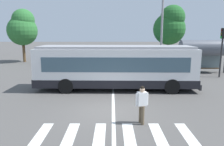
{
  "coord_description": "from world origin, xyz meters",
  "views": [
    {
      "loc": [
        0.17,
        -10.69,
        4.01
      ],
      "look_at": [
        0.17,
        3.59,
        1.3
      ],
      "focal_mm": 34.83,
      "sensor_mm": 36.0,
      "label": 1
    }
  ],
  "objects_px": {
    "pedestrian_crossing_street": "(142,103)",
    "traffic_light_far_corner": "(222,44)",
    "parked_car_red": "(80,57)",
    "parked_car_blue": "(144,58)",
    "parked_car_teal": "(123,58)",
    "parked_car_silver": "(102,58)",
    "background_tree_left": "(23,28)",
    "parked_car_champagne": "(163,58)",
    "background_tree_right": "(170,26)",
    "parked_car_black": "(57,58)",
    "city_transit_bus": "(116,67)",
    "bus_stop_shelter": "(204,48)",
    "twin_arm_street_lamp": "(163,6)"
  },
  "relations": [
    {
      "from": "background_tree_left",
      "to": "background_tree_right",
      "type": "distance_m",
      "value": 19.26
    },
    {
      "from": "parked_car_red",
      "to": "parked_car_teal",
      "type": "xyz_separation_m",
      "value": [
        5.45,
        -0.54,
        0.0
      ]
    },
    {
      "from": "parked_car_teal",
      "to": "twin_arm_street_lamp",
      "type": "height_order",
      "value": "twin_arm_street_lamp"
    },
    {
      "from": "pedestrian_crossing_street",
      "to": "parked_car_silver",
      "type": "xyz_separation_m",
      "value": [
        -2.59,
        18.23,
        -0.2
      ]
    },
    {
      "from": "parked_car_red",
      "to": "background_tree_left",
      "type": "height_order",
      "value": "background_tree_left"
    },
    {
      "from": "parked_car_champagne",
      "to": "background_tree_left",
      "type": "height_order",
      "value": "background_tree_left"
    },
    {
      "from": "pedestrian_crossing_street",
      "to": "traffic_light_far_corner",
      "type": "relative_size",
      "value": 0.4
    },
    {
      "from": "parked_car_silver",
      "to": "twin_arm_street_lamp",
      "type": "bearing_deg",
      "value": -47.0
    },
    {
      "from": "parked_car_champagne",
      "to": "parked_car_silver",
      "type": "bearing_deg",
      "value": -177.08
    },
    {
      "from": "parked_car_champagne",
      "to": "traffic_light_far_corner",
      "type": "relative_size",
      "value": 1.05
    },
    {
      "from": "pedestrian_crossing_street",
      "to": "parked_car_teal",
      "type": "bearing_deg",
      "value": 89.91
    },
    {
      "from": "twin_arm_street_lamp",
      "to": "background_tree_right",
      "type": "distance_m",
      "value": 8.15
    },
    {
      "from": "parked_car_champagne",
      "to": "parked_car_blue",
      "type": "bearing_deg",
      "value": -167.99
    },
    {
      "from": "parked_car_blue",
      "to": "twin_arm_street_lamp",
      "type": "height_order",
      "value": "twin_arm_street_lamp"
    },
    {
      "from": "pedestrian_crossing_street",
      "to": "bus_stop_shelter",
      "type": "relative_size",
      "value": 0.38
    },
    {
      "from": "parked_car_silver",
      "to": "parked_car_blue",
      "type": "xyz_separation_m",
      "value": [
        5.33,
        -0.14,
        0.0
      ]
    },
    {
      "from": "city_transit_bus",
      "to": "parked_car_teal",
      "type": "height_order",
      "value": "city_transit_bus"
    },
    {
      "from": "parked_car_red",
      "to": "parked_car_teal",
      "type": "relative_size",
      "value": 1.01
    },
    {
      "from": "background_tree_left",
      "to": "parked_car_black",
      "type": "bearing_deg",
      "value": -22.0
    },
    {
      "from": "background_tree_right",
      "to": "pedestrian_crossing_street",
      "type": "bearing_deg",
      "value": -107.61
    },
    {
      "from": "parked_car_silver",
      "to": "bus_stop_shelter",
      "type": "bearing_deg",
      "value": -30.32
    },
    {
      "from": "traffic_light_far_corner",
      "to": "background_tree_left",
      "type": "height_order",
      "value": "background_tree_left"
    },
    {
      "from": "parked_car_silver",
      "to": "parked_car_teal",
      "type": "relative_size",
      "value": 1.03
    },
    {
      "from": "parked_car_champagne",
      "to": "twin_arm_street_lamp",
      "type": "relative_size",
      "value": 0.43
    },
    {
      "from": "parked_car_champagne",
      "to": "parked_car_red",
      "type": "bearing_deg",
      "value": 178.82
    },
    {
      "from": "pedestrian_crossing_street",
      "to": "background_tree_left",
      "type": "relative_size",
      "value": 0.25
    },
    {
      "from": "parked_car_red",
      "to": "twin_arm_street_lamp",
      "type": "relative_size",
      "value": 0.44
    },
    {
      "from": "background_tree_right",
      "to": "parked_car_teal",
      "type": "bearing_deg",
      "value": -170.57
    },
    {
      "from": "parked_car_champagne",
      "to": "traffic_light_far_corner",
      "type": "xyz_separation_m",
      "value": [
        3.06,
        -8.58,
        2.16
      ]
    },
    {
      "from": "twin_arm_street_lamp",
      "to": "background_tree_left",
      "type": "distance_m",
      "value": 18.58
    },
    {
      "from": "background_tree_left",
      "to": "twin_arm_street_lamp",
      "type": "bearing_deg",
      "value": -26.8
    },
    {
      "from": "parked_car_red",
      "to": "parked_car_blue",
      "type": "xyz_separation_m",
      "value": [
        8.17,
        -0.76,
        0.0
      ]
    },
    {
      "from": "parked_car_blue",
      "to": "parked_car_champagne",
      "type": "xyz_separation_m",
      "value": [
        2.54,
        0.54,
        0.0
      ]
    },
    {
      "from": "parked_car_teal",
      "to": "background_tree_right",
      "type": "bearing_deg",
      "value": 9.43
    },
    {
      "from": "parked_car_black",
      "to": "pedestrian_crossing_street",
      "type": "bearing_deg",
      "value": -65.68
    },
    {
      "from": "parked_car_red",
      "to": "parked_car_blue",
      "type": "distance_m",
      "value": 8.2
    },
    {
      "from": "parked_car_red",
      "to": "parked_car_champagne",
      "type": "distance_m",
      "value": 10.71
    },
    {
      "from": "parked_car_black",
      "to": "city_transit_bus",
      "type": "bearing_deg",
      "value": -59.65
    },
    {
      "from": "city_transit_bus",
      "to": "background_tree_left",
      "type": "bearing_deg",
      "value": 130.3
    },
    {
      "from": "parked_car_blue",
      "to": "traffic_light_far_corner",
      "type": "height_order",
      "value": "traffic_light_far_corner"
    },
    {
      "from": "parked_car_black",
      "to": "parked_car_blue",
      "type": "relative_size",
      "value": 1.01
    },
    {
      "from": "parked_car_black",
      "to": "background_tree_right",
      "type": "distance_m",
      "value": 14.95
    },
    {
      "from": "pedestrian_crossing_street",
      "to": "parked_car_teal",
      "type": "distance_m",
      "value": 18.32
    },
    {
      "from": "city_transit_bus",
      "to": "parked_car_silver",
      "type": "relative_size",
      "value": 2.39
    },
    {
      "from": "parked_car_silver",
      "to": "background_tree_left",
      "type": "distance_m",
      "value": 11.35
    },
    {
      "from": "parked_car_teal",
      "to": "parked_car_black",
      "type": "bearing_deg",
      "value": -179.01
    },
    {
      "from": "parked_car_red",
      "to": "parked_car_champagne",
      "type": "height_order",
      "value": "same"
    },
    {
      "from": "parked_car_teal",
      "to": "parked_car_red",
      "type": "bearing_deg",
      "value": 174.39
    },
    {
      "from": "parked_car_red",
      "to": "bus_stop_shelter",
      "type": "xyz_separation_m",
      "value": [
        13.08,
        -6.61,
        1.65
      ]
    },
    {
      "from": "bus_stop_shelter",
      "to": "background_tree_right",
      "type": "relative_size",
      "value": 0.61
    }
  ]
}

